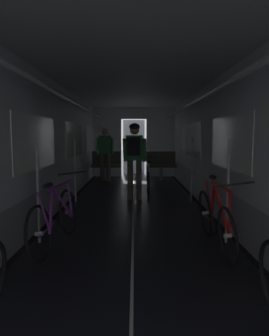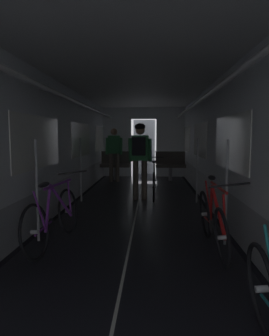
{
  "view_description": "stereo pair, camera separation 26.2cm",
  "coord_description": "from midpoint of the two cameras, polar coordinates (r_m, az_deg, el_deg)",
  "views": [
    {
      "loc": [
        0.02,
        -1.95,
        1.44
      ],
      "look_at": [
        0.0,
        3.17,
        0.91
      ],
      "focal_mm": 32.79,
      "sensor_mm": 36.0,
      "label": 1
    },
    {
      "loc": [
        0.29,
        -1.94,
        1.44
      ],
      "look_at": [
        0.0,
        3.17,
        0.91
      ],
      "focal_mm": 32.79,
      "sensor_mm": 36.0,
      "label": 2
    }
  ],
  "objects": [
    {
      "name": "bicycle_silver_in_aisle",
      "position": [
        7.21,
        4.7,
        -2.51
      ],
      "size": [
        0.44,
        1.69,
        0.93
      ],
      "color": "black",
      "rests_on": "ground"
    },
    {
      "name": "train_car_shell",
      "position": [
        5.55,
        1.62,
        8.58
      ],
      "size": [
        3.14,
        12.34,
        2.57
      ],
      "color": "black",
      "rests_on": "ground"
    },
    {
      "name": "bench_seat_far_left",
      "position": [
        10.11,
        -2.81,
        0.97
      ],
      "size": [
        0.98,
        0.51,
        0.95
      ],
      "color": "gray",
      "rests_on": "ground"
    },
    {
      "name": "bicycle_red",
      "position": [
        4.09,
        16.15,
        -9.34
      ],
      "size": [
        0.44,
        1.69,
        0.95
      ],
      "color": "black",
      "rests_on": "ground"
    },
    {
      "name": "bench_seat_far_right",
      "position": [
        10.08,
        7.42,
        0.92
      ],
      "size": [
        0.98,
        0.51,
        0.95
      ],
      "color": "gray",
      "rests_on": "ground"
    },
    {
      "name": "bicycle_purple",
      "position": [
        4.2,
        -13.05,
        -8.85
      ],
      "size": [
        0.51,
        1.69,
        0.96
      ],
      "color": "black",
      "rests_on": "ground"
    },
    {
      "name": "person_cyclist_aisle",
      "position": [
        6.88,
        2.09,
        2.85
      ],
      "size": [
        0.55,
        0.41,
        1.73
      ],
      "color": "brown",
      "rests_on": "ground"
    },
    {
      "name": "person_standing_near_bench",
      "position": [
        9.71,
        -3.04,
        3.18
      ],
      "size": [
        0.53,
        0.23,
        1.69
      ],
      "color": "brown",
      "rests_on": "ground"
    }
  ]
}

